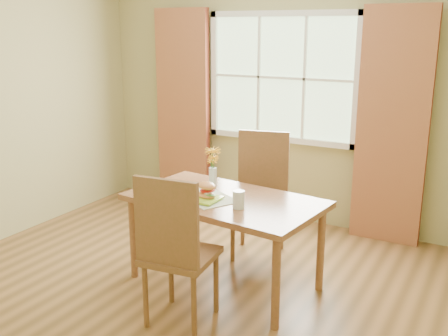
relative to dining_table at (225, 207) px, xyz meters
name	(u,v)px	position (x,y,z in m)	size (l,w,h in m)	color
room	(180,120)	(-0.23, -0.25, 0.70)	(4.24, 3.84, 2.74)	brown
window	(282,78)	(-0.23, 1.62, 0.85)	(1.62, 0.06, 1.32)	#BCE5AD
curtain_left	(183,110)	(-1.38, 1.53, 0.45)	(0.65, 0.08, 2.20)	maroon
curtain_right	(392,128)	(0.92, 1.53, 0.45)	(0.65, 0.08, 2.20)	maroon
dining_table	(225,207)	(0.00, 0.00, 0.00)	(1.57, 1.00, 0.72)	brown
chair_near	(174,246)	(0.01, -0.71, -0.06)	(0.50, 0.50, 1.09)	brown
chair_far	(261,188)	(-0.02, 0.71, -0.04)	(0.56, 0.56, 1.11)	brown
placemat	(207,198)	(-0.11, -0.08, 0.08)	(0.45, 0.33, 0.01)	beige
plate	(204,200)	(-0.10, -0.15, 0.09)	(0.23, 0.23, 0.01)	#A8DA36
croissant_sandwich	(207,190)	(-0.09, -0.12, 0.15)	(0.20, 0.16, 0.13)	#EF9651
water_glass	(239,200)	(0.21, -0.16, 0.14)	(0.09, 0.09, 0.13)	silver
flower_vase	(213,163)	(-0.22, 0.20, 0.27)	(0.13, 0.13, 0.33)	silver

